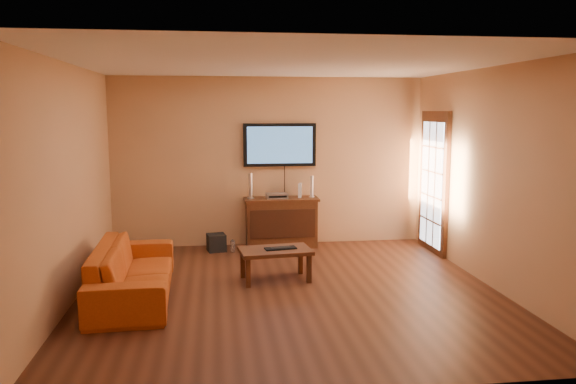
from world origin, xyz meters
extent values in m
plane|color=#3A1C10|center=(0.00, 0.00, 0.00)|extent=(5.00, 5.00, 0.00)
plane|color=tan|center=(0.00, 2.50, 1.35)|extent=(5.00, 0.00, 5.00)
plane|color=tan|center=(-2.50, 0.00, 1.35)|extent=(0.00, 5.00, 5.00)
plane|color=tan|center=(2.50, 0.00, 1.35)|extent=(0.00, 5.00, 5.00)
plane|color=white|center=(0.00, 0.00, 2.70)|extent=(5.00, 5.00, 0.00)
cube|color=#3E1D0E|center=(2.46, 1.70, 1.05)|extent=(0.06, 1.02, 2.22)
cube|color=white|center=(2.42, 1.70, 1.05)|extent=(0.01, 0.79, 1.89)
cube|color=#3E1D0E|center=(0.17, 2.27, 0.38)|extent=(1.11, 0.42, 0.75)
cube|color=black|center=(0.17, 2.06, 0.41)|extent=(1.02, 0.02, 0.45)
cube|color=#3E1D0E|center=(0.17, 2.27, 0.77)|extent=(1.18, 0.45, 0.04)
cube|color=black|center=(0.17, 2.46, 1.62)|extent=(1.17, 0.07, 0.69)
cube|color=teal|center=(0.17, 2.42, 1.62)|extent=(1.05, 0.01, 0.59)
cube|color=#3E1D0E|center=(-0.12, 0.48, 0.39)|extent=(0.95, 0.63, 0.05)
cube|color=#3E1D0E|center=(-0.49, 0.23, 0.18)|extent=(0.06, 0.06, 0.36)
cube|color=#3E1D0E|center=(0.29, 0.32, 0.18)|extent=(0.06, 0.06, 0.36)
cube|color=#3E1D0E|center=(-0.53, 0.65, 0.18)|extent=(0.06, 0.06, 0.36)
cube|color=#3E1D0E|center=(0.24, 0.73, 0.18)|extent=(0.06, 0.06, 0.36)
imported|color=#B14713|center=(-1.84, 0.04, 0.42)|extent=(0.70, 2.17, 0.84)
cylinder|color=silver|center=(-0.32, 2.27, 0.80)|extent=(0.11, 0.11, 0.02)
cylinder|color=silver|center=(-0.32, 2.27, 1.00)|extent=(0.06, 0.06, 0.39)
cylinder|color=silver|center=(0.66, 2.29, 0.80)|extent=(0.09, 0.09, 0.01)
cylinder|color=silver|center=(0.66, 2.29, 0.97)|extent=(0.05, 0.05, 0.33)
cube|color=silver|center=(0.09, 2.27, 0.83)|extent=(0.34, 0.26, 0.08)
cube|color=white|center=(0.47, 2.29, 0.90)|extent=(0.09, 0.17, 0.23)
cube|color=black|center=(-0.87, 2.11, 0.13)|extent=(0.32, 0.32, 0.27)
cylinder|color=white|center=(-0.62, 2.01, 0.09)|extent=(0.07, 0.07, 0.18)
sphere|color=white|center=(-0.62, 2.01, 0.18)|extent=(0.04, 0.04, 0.04)
cube|color=black|center=(-0.06, 0.47, 0.42)|extent=(0.42, 0.21, 0.02)
cube|color=black|center=(-0.06, 0.47, 0.43)|extent=(0.28, 0.15, 0.01)
camera|label=1|loc=(-0.87, -6.47, 2.16)|focal=35.00mm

